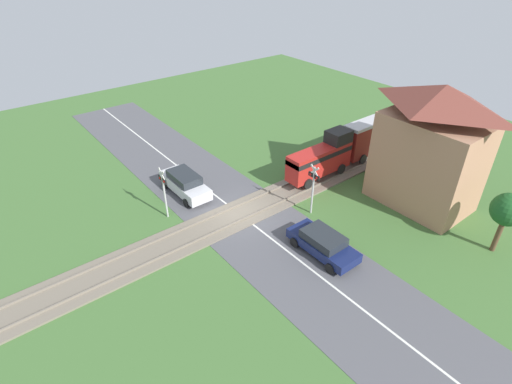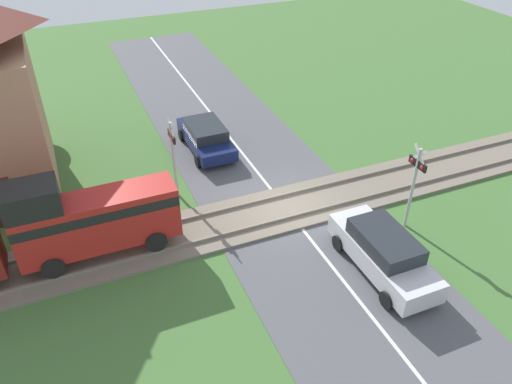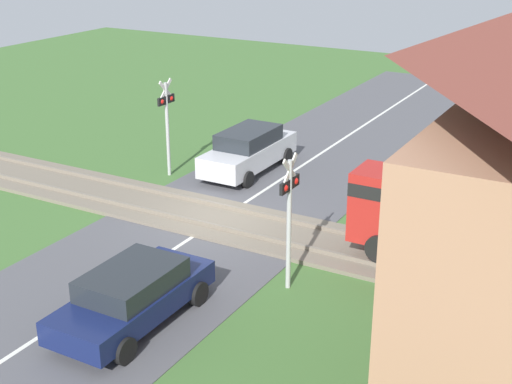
{
  "view_description": "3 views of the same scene",
  "coord_description": "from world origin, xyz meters",
  "px_view_note": "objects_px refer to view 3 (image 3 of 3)",
  "views": [
    {
      "loc": [
        17.04,
        -12.13,
        15.04
      ],
      "look_at": [
        0.0,
        1.33,
        1.2
      ],
      "focal_mm": 28.0,
      "sensor_mm": 36.0,
      "label": 1
    },
    {
      "loc": [
        -14.34,
        7.35,
        11.91
      ],
      "look_at": [
        0.0,
        1.33,
        1.2
      ],
      "focal_mm": 35.0,
      "sensor_mm": 36.0,
      "label": 2
    },
    {
      "loc": [
        16.83,
        10.78,
        8.67
      ],
      "look_at": [
        0.0,
        1.33,
        1.2
      ],
      "focal_mm": 50.0,
      "sensor_mm": 36.0,
      "label": 3
    }
  ],
  "objects_px": {
    "car_near_crossing": "(249,150)",
    "crossing_signal_east_approach": "(289,206)",
    "car_far_side": "(133,294)",
    "crossing_signal_west_approach": "(167,115)"
  },
  "relations": [
    {
      "from": "car_near_crossing",
      "to": "crossing_signal_east_approach",
      "type": "distance_m",
      "value": 8.88
    },
    {
      "from": "car_far_side",
      "to": "crossing_signal_east_approach",
      "type": "bearing_deg",
      "value": 144.11
    },
    {
      "from": "car_near_crossing",
      "to": "crossing_signal_west_approach",
      "type": "bearing_deg",
      "value": -53.31
    },
    {
      "from": "car_near_crossing",
      "to": "crossing_signal_west_approach",
      "type": "relative_size",
      "value": 1.31
    },
    {
      "from": "car_near_crossing",
      "to": "crossing_signal_east_approach",
      "type": "xyz_separation_m",
      "value": [
        7.07,
        5.19,
        1.38
      ]
    },
    {
      "from": "car_near_crossing",
      "to": "crossing_signal_west_approach",
      "type": "height_order",
      "value": "crossing_signal_west_approach"
    },
    {
      "from": "car_far_side",
      "to": "crossing_signal_east_approach",
      "type": "xyz_separation_m",
      "value": [
        -3.19,
        2.31,
        1.48
      ]
    },
    {
      "from": "car_near_crossing",
      "to": "car_far_side",
      "type": "height_order",
      "value": "car_near_crossing"
    },
    {
      "from": "crossing_signal_west_approach",
      "to": "crossing_signal_east_approach",
      "type": "bearing_deg",
      "value": 54.45
    },
    {
      "from": "car_far_side",
      "to": "crossing_signal_west_approach",
      "type": "bearing_deg",
      "value": -148.73
    }
  ]
}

